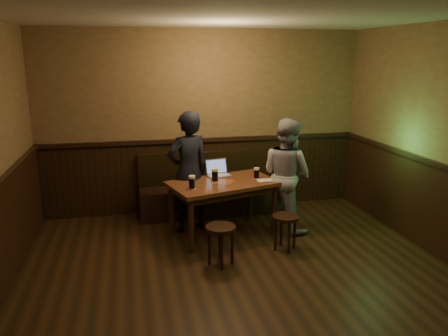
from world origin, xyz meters
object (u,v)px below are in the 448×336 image
person_suit (188,172)px  laptop (218,171)px  bench (211,194)px  stool_right (285,223)px  pint_mid (215,175)px  pint_left (192,182)px  pub_table (223,189)px  pint_right (256,173)px  person_grey (286,175)px  stool_left (221,234)px

person_suit → laptop: bearing=166.8°
bench → stool_right: bench is taller
pint_mid → pint_left: bearing=-142.2°
bench → laptop: (-0.00, -0.55, 0.50)m
pub_table → pint_right: size_ratio=10.23×
pint_right → person_grey: size_ratio=0.10×
laptop → person_grey: person_grey is taller
pub_table → stool_left: 0.94m
person_suit → pub_table: bearing=126.9°
pint_right → person_suit: (-0.91, 0.23, 0.01)m
pint_right → stool_left: bearing=-127.0°
bench → laptop: size_ratio=6.11×
person_suit → person_grey: (1.34, -0.25, -0.05)m
bench → stool_left: bearing=-97.2°
pint_right → person_suit: person_suit is taller
pint_mid → laptop: laptop is taller
person_grey → pub_table: bearing=64.0°
pub_table → pint_right: (0.48, 0.06, 0.18)m
pint_left → bench: bearing=67.7°
pub_table → stool_right: pub_table is taller
pub_table → pint_left: (-0.46, -0.22, 0.19)m
pint_left → stool_right: bearing=-20.8°
pint_left → person_suit: size_ratio=0.10×
stool_right → person_grey: person_grey is taller
bench → person_suit: size_ratio=1.30×
person_suit → pint_mid: bearing=124.9°
pint_mid → pint_right: 0.58m
pint_mid → person_suit: (-0.33, 0.24, -0.00)m
pub_table → pint_left: size_ratio=9.22×
pub_table → stool_left: pub_table is taller
pint_left → pint_mid: pint_mid is taller
stool_left → laptop: bearing=79.7°
bench → stool_left: (-0.22, -1.76, 0.07)m
person_suit → stool_left: bearing=80.9°
laptop → person_suit: size_ratio=0.21×
bench → pub_table: bearing=-90.0°
pub_table → pint_mid: (-0.10, 0.05, 0.19)m
pub_table → stool_right: 0.97m
bench → pint_right: size_ratio=14.23×
pint_mid → person_grey: (1.01, -0.01, -0.05)m
pint_mid → laptop: size_ratio=0.49×
person_grey → stool_right: bearing=131.4°
pub_table → pint_mid: 0.22m
person_suit → pint_left: bearing=68.0°
stool_left → person_suit: (-0.21, 1.16, 0.46)m
stool_right → person_suit: size_ratio=0.27×
bench → stool_right: size_ratio=4.83×
pub_table → pint_right: bearing=-8.6°
bench → person_suit: (-0.43, -0.60, 0.53)m
stool_left → pint_left: bearing=109.8°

